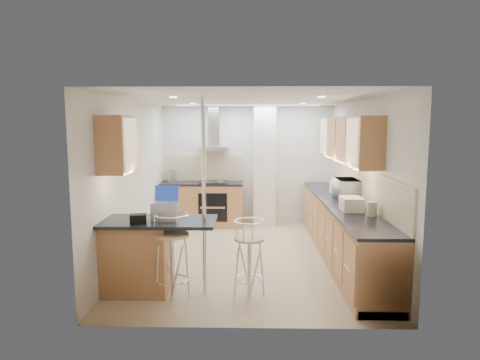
{
  "coord_description": "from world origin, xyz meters",
  "views": [
    {
      "loc": [
        0.02,
        -6.66,
        2.15
      ],
      "look_at": [
        -0.12,
        0.2,
        1.23
      ],
      "focal_mm": 32.0,
      "sensor_mm": 36.0,
      "label": 1
    }
  ],
  "objects_px": {
    "microwave": "(349,189)",
    "bread_bin": "(351,204)",
    "bar_stool_end": "(249,258)",
    "bar_stool_near": "(172,257)",
    "laptop": "(165,211)"
  },
  "relations": [
    {
      "from": "microwave",
      "to": "laptop",
      "type": "distance_m",
      "value": 3.11
    },
    {
      "from": "bar_stool_near",
      "to": "bread_bin",
      "type": "bearing_deg",
      "value": 42.61
    },
    {
      "from": "microwave",
      "to": "bar_stool_near",
      "type": "distance_m",
      "value": 3.19
    },
    {
      "from": "laptop",
      "to": "bar_stool_end",
      "type": "bearing_deg",
      "value": -5.11
    },
    {
      "from": "laptop",
      "to": "bread_bin",
      "type": "relative_size",
      "value": 0.89
    },
    {
      "from": "laptop",
      "to": "bar_stool_near",
      "type": "distance_m",
      "value": 0.58
    },
    {
      "from": "bread_bin",
      "to": "bar_stool_end",
      "type": "bearing_deg",
      "value": -150.4
    },
    {
      "from": "bar_stool_end",
      "to": "bread_bin",
      "type": "relative_size",
      "value": 2.71
    },
    {
      "from": "bread_bin",
      "to": "microwave",
      "type": "bearing_deg",
      "value": 78.77
    },
    {
      "from": "microwave",
      "to": "bar_stool_end",
      "type": "xyz_separation_m",
      "value": [
        -1.61,
        -1.73,
        -0.6
      ]
    },
    {
      "from": "bread_bin",
      "to": "laptop",
      "type": "bearing_deg",
      "value": -164.47
    },
    {
      "from": "microwave",
      "to": "bread_bin",
      "type": "distance_m",
      "value": 0.93
    },
    {
      "from": "laptop",
      "to": "bar_stool_end",
      "type": "height_order",
      "value": "laptop"
    },
    {
      "from": "bar_stool_near",
      "to": "bar_stool_end",
      "type": "xyz_separation_m",
      "value": [
        0.94,
        0.12,
        -0.05
      ]
    },
    {
      "from": "laptop",
      "to": "bread_bin",
      "type": "bearing_deg",
      "value": 17.18
    }
  ]
}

